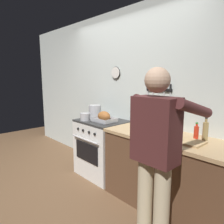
{
  "coord_description": "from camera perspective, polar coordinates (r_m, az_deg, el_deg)",
  "views": [
    {
      "loc": [
        2.24,
        -1.09,
        1.59
      ],
      "look_at": [
        0.16,
        0.85,
        1.1
      ],
      "focal_mm": 33.43,
      "sensor_mm": 36.0,
      "label": 1
    }
  ],
  "objects": [
    {
      "name": "ground_plane",
      "position": [
        2.95,
        -15.58,
        -23.14
      ],
      "size": [
        8.0,
        8.0,
        0.0
      ],
      "primitive_type": "plane",
      "color": "brown"
    },
    {
      "name": "person_cook",
      "position": [
        1.87,
        12.01,
        -10.3
      ],
      "size": [
        0.51,
        0.63,
        1.66
      ],
      "rotation": [
        0.0,
        0.0,
        1.63
      ],
      "color": "#C6B793",
      "rests_on": "ground"
    },
    {
      "name": "bottle_olive_oil",
      "position": [
        2.69,
        12.82,
        -2.45
      ],
      "size": [
        0.07,
        0.07,
        0.3
      ],
      "color": "#385623",
      "rests_on": "counter_block"
    },
    {
      "name": "bottle_vinegar",
      "position": [
        2.48,
        24.18,
        -4.66
      ],
      "size": [
        0.06,
        0.06,
        0.25
      ],
      "color": "#997F4C",
      "rests_on": "counter_block"
    },
    {
      "name": "stock_pot",
      "position": [
        3.53,
        -4.7,
        0.21
      ],
      "size": [
        0.21,
        0.21,
        0.2
      ],
      "color": "#B7B7BC",
      "rests_on": "stove"
    },
    {
      "name": "cutting_board",
      "position": [
        2.35,
        19.57,
        -7.52
      ],
      "size": [
        0.36,
        0.24,
        0.02
      ],
      "primitive_type": "cube",
      "color": "tan",
      "rests_on": "counter_block"
    },
    {
      "name": "roasting_pan",
      "position": [
        3.16,
        -2.2,
        -1.45
      ],
      "size": [
        0.35,
        0.26,
        0.16
      ],
      "color": "#B7B7BC",
      "rests_on": "stove"
    },
    {
      "name": "stove",
      "position": [
        3.41,
        -2.63,
        -9.69
      ],
      "size": [
        0.76,
        0.67,
        0.9
      ],
      "color": "white",
      "rests_on": "ground"
    },
    {
      "name": "wall_back",
      "position": [
        3.32,
        4.52,
        4.8
      ],
      "size": [
        6.0,
        0.13,
        2.6
      ],
      "color": "silver",
      "rests_on": "ground"
    },
    {
      "name": "bottle_soy_sauce",
      "position": [
        2.65,
        15.69,
        -3.92
      ],
      "size": [
        0.06,
        0.06,
        0.18
      ],
      "color": "black",
      "rests_on": "counter_block"
    },
    {
      "name": "counter_block",
      "position": [
        2.58,
        19.45,
        -16.8
      ],
      "size": [
        2.03,
        0.65,
        0.9
      ],
      "color": "brown",
      "rests_on": "ground"
    },
    {
      "name": "saucepan",
      "position": [
        3.3,
        -7.36,
        -1.3
      ],
      "size": [
        0.15,
        0.15,
        0.12
      ],
      "color": "#B7B7BC",
      "rests_on": "stove"
    },
    {
      "name": "bottle_hot_sauce",
      "position": [
        2.5,
        22.06,
        -5.09
      ],
      "size": [
        0.05,
        0.05,
        0.18
      ],
      "color": "red",
      "rests_on": "counter_block"
    }
  ]
}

